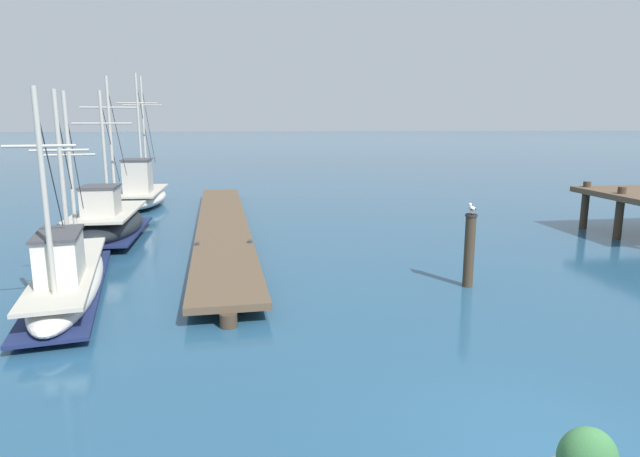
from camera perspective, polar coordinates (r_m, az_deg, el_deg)
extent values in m
cube|color=brown|center=(20.35, -10.34, 0.57)|extent=(3.33, 19.08, 0.16)
cylinder|color=#3D3023|center=(11.24, -9.72, -9.60)|extent=(0.36, 0.36, 0.29)
cylinder|color=#3D3023|center=(15.77, -10.11, -3.44)|extent=(0.36, 0.36, 0.29)
cylinder|color=#3D3023|center=(20.40, -10.31, -0.05)|extent=(0.36, 0.36, 0.29)
cylinder|color=#3D3023|center=(25.07, -10.45, 2.07)|extent=(0.36, 0.36, 0.29)
cylinder|color=#3D3023|center=(29.77, -10.54, 3.53)|extent=(0.36, 0.36, 0.29)
cube|color=#333338|center=(16.62, -12.96, -1.56)|extent=(0.14, 0.21, 0.08)
cube|color=#333338|center=(16.63, -7.44, -1.35)|extent=(0.14, 0.21, 0.08)
ellipsoid|color=silver|center=(14.29, -25.10, -5.06)|extent=(2.88, 7.32, 0.71)
cube|color=#B2AD9E|center=(14.21, -25.20, -3.84)|extent=(2.57, 6.58, 0.08)
cube|color=#19234C|center=(14.33, -25.04, -5.68)|extent=(2.87, 7.18, 0.08)
cube|color=silver|center=(13.04, -25.95, -2.76)|extent=(1.16, 1.79, 0.99)
cube|color=#3D3D42|center=(12.94, -26.16, -0.50)|extent=(1.25, 1.94, 0.06)
cylinder|color=#B2ADA3|center=(14.20, -25.76, 4.81)|extent=(0.11, 0.11, 4.15)
cylinder|color=#B2ADA3|center=(14.15, -26.00, 7.49)|extent=(1.27, 0.32, 0.06)
cylinder|color=#333338|center=(15.29, -25.30, 6.03)|extent=(0.47, 2.12, 3.08)
cylinder|color=#B2ADA3|center=(15.79, -25.03, 5.50)|extent=(0.11, 0.11, 4.19)
cylinder|color=#B2ADA3|center=(15.76, -25.17, 7.10)|extent=(1.27, 0.32, 0.06)
cylinder|color=#333338|center=(16.89, -24.65, 6.57)|extent=(0.47, 2.14, 3.10)
cylinder|color=#B2ADA3|center=(11.73, -27.29, 3.31)|extent=(0.11, 0.11, 4.08)
cylinder|color=#B2ADA3|center=(11.65, -27.70, 7.78)|extent=(1.27, 0.32, 0.06)
cylinder|color=#333338|center=(12.79, -26.62, 4.87)|extent=(0.46, 2.08, 3.02)
ellipsoid|color=black|center=(20.31, -21.62, 0.34)|extent=(2.46, 5.30, 1.04)
cube|color=#B2AD9E|center=(20.23, -21.71, 1.67)|extent=(2.17, 4.77, 0.08)
cube|color=#19234C|center=(20.35, -21.57, -0.30)|extent=(2.47, 5.20, 0.08)
cube|color=#B7B2A8|center=(19.40, -22.31, 2.73)|extent=(1.15, 1.25, 0.91)
cube|color=#3D3D42|center=(19.34, -22.42, 4.15)|extent=(1.24, 1.35, 0.06)
cylinder|color=#B2ADA3|center=(20.26, -22.00, 7.65)|extent=(0.11, 0.11, 4.11)
cylinder|color=#B2ADA3|center=(20.23, -22.20, 10.32)|extent=(1.98, 0.16, 0.06)
cylinder|color=#333338|center=(21.33, -21.38, 8.40)|extent=(0.13, 2.14, 3.05)
cylinder|color=#B2ADA3|center=(21.39, -21.37, 8.61)|extent=(0.11, 0.11, 4.68)
cylinder|color=#B2ADA3|center=(21.38, -21.61, 11.89)|extent=(1.98, 0.16, 0.06)
cylinder|color=#333338|center=(22.62, -20.74, 9.37)|extent=(0.15, 2.43, 3.46)
ellipsoid|color=silver|center=(27.81, -18.37, 3.11)|extent=(2.29, 5.69, 0.79)
cube|color=#B2AD9E|center=(27.76, -18.42, 3.83)|extent=(2.02, 5.12, 0.08)
cube|color=#B7B2A8|center=(26.85, -18.84, 5.28)|extent=(1.21, 1.44, 1.52)
cube|color=#3D3D42|center=(26.78, -18.95, 6.95)|extent=(1.31, 1.55, 0.06)
cylinder|color=#B2ADA3|center=(27.83, -18.69, 9.67)|extent=(0.11, 0.11, 5.57)
cylinder|color=#B2ADA3|center=(27.84, -18.87, 12.52)|extent=(1.89, 0.12, 0.06)
cylinder|color=#333338|center=(29.31, -18.19, 10.31)|extent=(0.12, 2.89, 4.12)
cylinder|color=#B2ADA3|center=(29.08, -18.23, 9.72)|extent=(0.11, 0.11, 5.53)
cylinder|color=#B2ADA3|center=(29.08, -18.40, 12.35)|extent=(1.89, 0.12, 0.06)
cylinder|color=#333338|center=(30.55, -17.78, 10.32)|extent=(0.12, 2.88, 4.09)
cylinder|color=#3D3023|center=(23.25, 26.38, 2.26)|extent=(0.28, 0.28, 1.83)
cylinder|color=#3D3023|center=(21.72, 29.26, 1.45)|extent=(0.28, 0.28, 1.85)
cylinder|color=#3D3023|center=(13.97, 15.61, -2.29)|extent=(0.26, 0.26, 1.87)
cylinder|color=#28282D|center=(13.79, 15.81, 1.36)|extent=(0.30, 0.30, 0.06)
cylinder|color=gold|center=(13.77, 15.72, 1.63)|extent=(0.01, 0.01, 0.07)
cylinder|color=gold|center=(13.78, 15.92, 1.63)|extent=(0.01, 0.01, 0.07)
ellipsoid|color=white|center=(13.76, 15.85, 2.06)|extent=(0.13, 0.28, 0.13)
ellipsoid|color=silver|center=(13.72, 15.66, 2.09)|extent=(0.04, 0.24, 0.09)
ellipsoid|color=#383838|center=(13.62, 15.84, 1.99)|extent=(0.03, 0.07, 0.04)
ellipsoid|color=silver|center=(13.76, 16.09, 2.09)|extent=(0.04, 0.24, 0.09)
ellipsoid|color=#383838|center=(13.65, 16.23, 1.99)|extent=(0.03, 0.07, 0.04)
cone|color=white|center=(13.62, 16.06, 1.95)|extent=(0.07, 0.08, 0.07)
sphere|color=white|center=(13.85, 15.70, 2.48)|extent=(0.08, 0.08, 0.08)
cone|color=gold|center=(13.90, 15.63, 2.50)|extent=(0.03, 0.05, 0.02)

